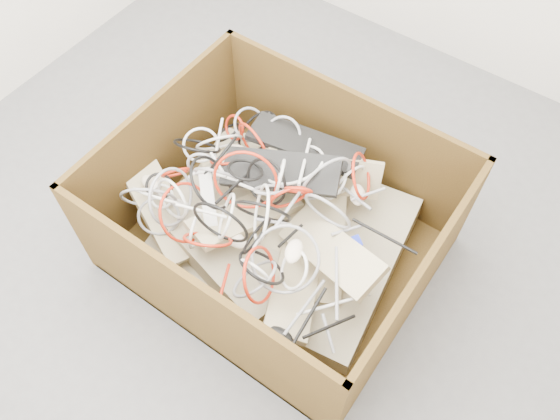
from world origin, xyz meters
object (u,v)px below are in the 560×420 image
Objects in this scene: power_strip_left at (254,167)px; power_strip_right at (208,198)px; cardboard_box at (274,232)px; vga_plug at (356,242)px.

power_strip_left is 1.06× the size of power_strip_right.
cardboard_box is 4.52× the size of power_strip_left.
vga_plug is (0.52, -0.06, 0.00)m from power_strip_left.
power_strip_left is at bearing -153.94° from vga_plug.
power_strip_left reaches higher than vga_plug.
power_strip_right is 5.66× the size of vga_plug.
power_strip_left is at bearing 119.36° from power_strip_right.
vga_plug is (0.35, 0.03, 0.21)m from cardboard_box.
cardboard_box is at bearing -64.68° from power_strip_left.
power_strip_left reaches higher than power_strip_right.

